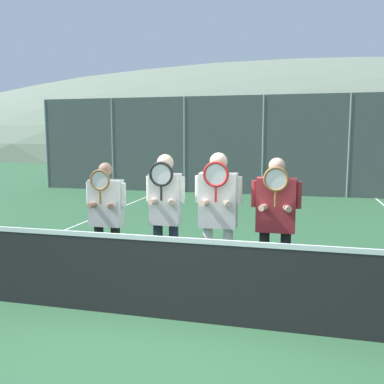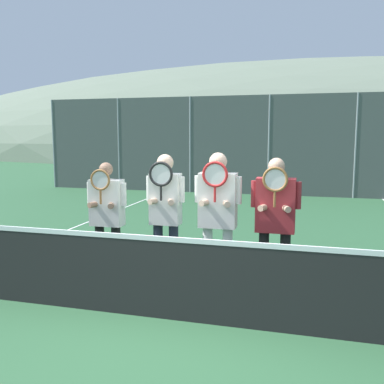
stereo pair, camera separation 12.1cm
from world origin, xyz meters
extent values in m
plane|color=#2D5B38|center=(0.00, 0.00, 0.00)|extent=(120.00, 120.00, 0.00)
ellipsoid|color=slate|center=(0.00, 50.09, 0.00)|extent=(103.96, 57.76, 20.21)
cube|color=tan|center=(-0.15, 17.02, 1.55)|extent=(11.94, 5.00, 3.10)
cube|color=#3D4247|center=(-0.15, 17.02, 3.28)|extent=(12.44, 5.50, 0.36)
cylinder|color=gray|center=(-8.42, 10.55, 1.72)|extent=(0.06, 0.06, 3.43)
cylinder|color=gray|center=(-5.62, 10.55, 1.72)|extent=(0.06, 0.06, 3.43)
cylinder|color=gray|center=(-2.81, 10.55, 1.72)|extent=(0.06, 0.06, 3.43)
cylinder|color=gray|center=(0.00, 10.55, 1.72)|extent=(0.06, 0.06, 3.43)
cylinder|color=gray|center=(2.81, 10.55, 1.72)|extent=(0.06, 0.06, 3.43)
cube|color=#4C5451|center=(0.00, 10.55, 1.72)|extent=(16.85, 0.02, 3.43)
cube|color=black|center=(0.00, 0.00, 0.46)|extent=(9.83, 0.02, 0.91)
cube|color=white|center=(0.00, 0.00, 0.93)|extent=(9.83, 0.03, 0.06)
cube|color=white|center=(-3.72, 3.00, 0.00)|extent=(0.05, 16.00, 0.01)
cylinder|color=black|center=(-1.48, 0.98, 0.41)|extent=(0.13, 0.13, 0.82)
cylinder|color=black|center=(-1.23, 0.98, 0.41)|extent=(0.13, 0.13, 0.82)
cube|color=white|center=(-1.36, 0.98, 1.14)|extent=(0.46, 0.22, 0.65)
sphere|color=#997056|center=(-1.36, 0.98, 1.61)|extent=(0.19, 0.19, 0.19)
cylinder|color=white|center=(-1.61, 0.98, 1.27)|extent=(0.08, 0.08, 0.32)
cylinder|color=white|center=(-1.10, 0.98, 1.27)|extent=(0.08, 0.08, 0.32)
cylinder|color=#997056|center=(-1.47, 0.89, 1.13)|extent=(0.16, 0.27, 0.08)
cylinder|color=#997056|center=(-1.24, 0.89, 1.13)|extent=(0.16, 0.27, 0.08)
cylinder|color=#936033|center=(-1.36, 0.80, 1.25)|extent=(0.03, 0.03, 0.20)
torus|color=#936033|center=(-1.36, 0.80, 1.48)|extent=(0.29, 0.03, 0.29)
cylinder|color=silver|center=(-1.36, 0.80, 1.48)|extent=(0.24, 0.00, 0.24)
cylinder|color=#232838|center=(-0.62, 1.02, 0.44)|extent=(0.13, 0.13, 0.88)
cylinder|color=#232838|center=(-0.39, 1.02, 0.44)|extent=(0.13, 0.13, 0.88)
cube|color=white|center=(-0.50, 1.02, 1.22)|extent=(0.41, 0.22, 0.69)
sphere|color=#DBB293|center=(-0.50, 1.02, 1.71)|extent=(0.23, 0.23, 0.23)
cylinder|color=white|center=(-0.73, 1.02, 1.36)|extent=(0.08, 0.08, 0.34)
cylinder|color=white|center=(-0.27, 1.02, 1.36)|extent=(0.08, 0.08, 0.34)
cylinder|color=#DBB293|center=(-0.60, 0.93, 1.21)|extent=(0.16, 0.27, 0.08)
cylinder|color=#DBB293|center=(-0.40, 0.93, 1.21)|extent=(0.16, 0.27, 0.08)
cylinder|color=black|center=(-0.50, 0.84, 1.33)|extent=(0.03, 0.03, 0.20)
torus|color=black|center=(-0.50, 0.84, 1.57)|extent=(0.33, 0.04, 0.33)
cylinder|color=silver|center=(-0.50, 0.84, 1.57)|extent=(0.27, 0.00, 0.27)
cylinder|color=white|center=(0.10, 0.93, 0.45)|extent=(0.13, 0.13, 0.89)
cylinder|color=white|center=(0.37, 0.93, 0.45)|extent=(0.13, 0.13, 0.89)
cube|color=white|center=(0.23, 0.93, 1.25)|extent=(0.48, 0.22, 0.71)
sphere|color=#DBB293|center=(0.23, 0.93, 1.74)|extent=(0.23, 0.23, 0.23)
cylinder|color=white|center=(-0.03, 0.93, 1.38)|extent=(0.08, 0.08, 0.35)
cylinder|color=white|center=(0.50, 0.93, 1.38)|extent=(0.08, 0.08, 0.35)
cylinder|color=#DBB293|center=(0.11, 0.84, 1.23)|extent=(0.16, 0.27, 0.08)
cylinder|color=#DBB293|center=(0.35, 0.84, 1.23)|extent=(0.16, 0.27, 0.08)
cylinder|color=red|center=(0.23, 0.75, 1.35)|extent=(0.03, 0.03, 0.20)
torus|color=red|center=(0.23, 0.75, 1.60)|extent=(0.33, 0.04, 0.33)
cylinder|color=silver|center=(0.23, 0.75, 1.60)|extent=(0.27, 0.00, 0.27)
cylinder|color=black|center=(0.83, 0.98, 0.43)|extent=(0.13, 0.13, 0.86)
cylinder|color=black|center=(1.10, 0.98, 0.43)|extent=(0.13, 0.13, 0.86)
cube|color=maroon|center=(0.96, 0.98, 1.21)|extent=(0.49, 0.22, 0.68)
sphere|color=tan|center=(0.96, 0.98, 1.70)|extent=(0.20, 0.20, 0.20)
cylinder|color=maroon|center=(0.69, 0.98, 1.34)|extent=(0.08, 0.08, 0.34)
cylinder|color=maroon|center=(1.23, 0.98, 1.34)|extent=(0.08, 0.08, 0.34)
cylinder|color=tan|center=(0.84, 0.89, 1.19)|extent=(0.16, 0.27, 0.08)
cylinder|color=tan|center=(1.09, 0.89, 1.19)|extent=(0.16, 0.27, 0.08)
cylinder|color=#936033|center=(0.96, 0.80, 1.31)|extent=(0.03, 0.03, 0.20)
torus|color=#936033|center=(0.96, 0.80, 1.55)|extent=(0.31, 0.03, 0.31)
cylinder|color=silver|center=(0.96, 0.80, 1.55)|extent=(0.25, 0.00, 0.25)
cube|color=#285638|center=(-3.70, 12.75, 0.69)|extent=(4.29, 1.84, 0.78)
cube|color=#2D3842|center=(-3.70, 12.75, 1.40)|extent=(2.36, 1.69, 0.64)
cylinder|color=black|center=(-2.31, 11.81, 0.30)|extent=(0.60, 0.16, 0.60)
cylinder|color=black|center=(-2.31, 13.69, 0.30)|extent=(0.60, 0.16, 0.60)
cylinder|color=black|center=(-5.10, 11.81, 0.30)|extent=(0.60, 0.16, 0.60)
cylinder|color=black|center=(-5.10, 13.69, 0.30)|extent=(0.60, 0.16, 0.60)
cube|color=#B2B7BC|center=(1.06, 12.40, 0.71)|extent=(4.40, 1.84, 0.82)
cube|color=#2D3842|center=(1.06, 12.40, 1.45)|extent=(2.42, 1.69, 0.67)
cylinder|color=black|center=(2.49, 11.46, 0.30)|extent=(0.60, 0.16, 0.60)
cylinder|color=black|center=(2.49, 13.34, 0.30)|extent=(0.60, 0.16, 0.60)
cylinder|color=black|center=(-0.37, 11.46, 0.30)|extent=(0.60, 0.16, 0.60)
cylinder|color=black|center=(-0.37, 13.34, 0.30)|extent=(0.60, 0.16, 0.60)
cylinder|color=black|center=(4.43, 13.65, 0.30)|extent=(0.60, 0.16, 0.60)
camera|label=1|loc=(1.23, -4.42, 2.08)|focal=40.00mm
camera|label=2|loc=(1.35, -4.39, 2.08)|focal=40.00mm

